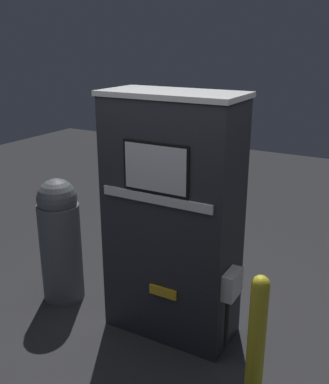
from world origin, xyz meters
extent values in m
plane|color=#2D2D30|center=(0.00, 0.00, 0.00)|extent=(14.00, 14.00, 0.00)
cube|color=#28282D|center=(0.00, 0.25, 0.45)|extent=(1.05, 0.50, 0.90)
cube|color=#28282D|center=(0.00, 0.25, 1.43)|extent=(1.05, 0.50, 1.07)
cube|color=silver|center=(0.00, 0.25, 1.99)|extent=(1.08, 0.53, 0.04)
cube|color=black|center=(0.00, -0.01, 1.49)|extent=(0.54, 0.01, 0.38)
cube|color=silver|center=(0.00, -0.01, 1.49)|extent=(0.50, 0.01, 0.34)
cube|color=silver|center=(0.00, -0.01, 1.25)|extent=(0.92, 0.02, 0.07)
cube|color=gold|center=(0.06, -0.01, 0.49)|extent=(0.24, 0.02, 0.08)
cube|color=silver|center=(0.57, 0.15, 0.63)|extent=(0.09, 0.23, 0.21)
cylinder|color=black|center=(0.57, 0.08, 0.32)|extent=(0.03, 0.03, 0.40)
cylinder|color=yellow|center=(0.90, -0.24, 0.46)|extent=(0.12, 0.12, 0.92)
sphere|color=yellow|center=(0.90, -0.24, 0.92)|extent=(0.12, 0.12, 0.12)
cylinder|color=#51565B|center=(-1.14, 0.16, 0.47)|extent=(0.38, 0.38, 0.94)
sphere|color=#51565B|center=(-1.14, 0.16, 1.01)|extent=(0.37, 0.37, 0.37)
camera|label=1|loc=(1.59, -2.67, 2.36)|focal=42.00mm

